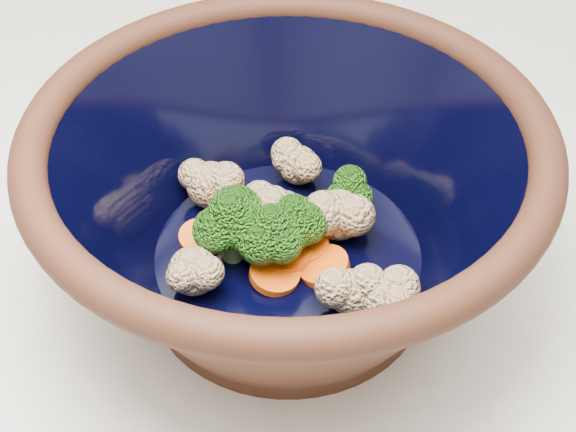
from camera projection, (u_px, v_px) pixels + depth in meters
mixing_bowl at (288, 201)px, 0.49m from camera, size 0.36×0.36×0.14m
vegetable_pile at (280, 223)px, 0.51m from camera, size 0.18×0.15×0.06m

